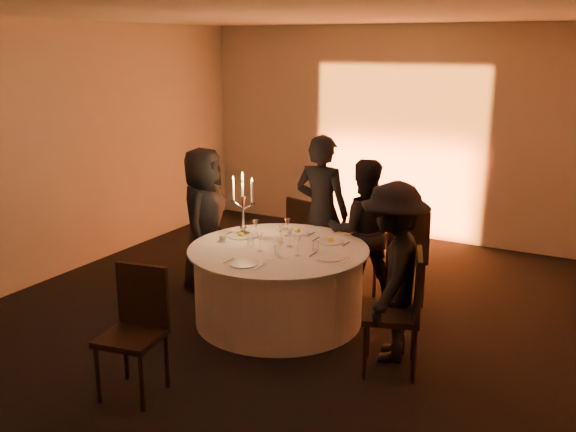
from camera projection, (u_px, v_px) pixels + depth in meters
The scene contains 32 objects.
floor at pixel (279, 319), 6.56m from camera, with size 7.00×7.00×0.00m, color black.
ceiling at pixel (277, 13), 5.78m from camera, with size 7.00×7.00×0.00m, color white.
wall_back at pixel (398, 133), 9.14m from camera, with size 7.00×7.00×0.00m, color beige.
wall_left at pixel (57, 152), 7.55m from camera, with size 7.00×7.00×0.00m, color beige.
uplighter_fixture at pixel (387, 235), 9.26m from camera, with size 0.25×0.12×0.10m, color black.
banquet_table at pixel (279, 284), 6.46m from camera, with size 1.80×1.80×0.77m.
chair_left at pixel (204, 228), 7.83m from camera, with size 0.58×0.58×0.97m.
chair_back_left at pixel (304, 229), 7.96m from camera, with size 0.49×0.49×0.90m.
chair_back_right at pixel (403, 252), 6.77m from camera, with size 0.65×0.65×1.06m.
chair_right at pixel (402, 305), 5.38m from camera, with size 0.59×0.59×1.07m.
chair_front at pixel (136, 323), 5.09m from camera, with size 0.52×0.52×1.04m.
guest_left at pixel (204, 219), 7.23m from camera, with size 0.80×0.52×1.63m, color black.
guest_back_left at pixel (322, 212), 7.24m from camera, with size 0.65×0.42×1.77m, color black.
guest_back_right at pixel (363, 231), 6.90m from camera, with size 0.76×0.59×1.56m, color black.
guest_right at pixel (393, 272), 5.59m from camera, with size 1.04×0.60×1.60m, color black.
plate_left at pixel (241, 235), 6.72m from camera, with size 0.36×0.27×0.08m.
plate_back_left at pixel (297, 231), 6.86m from camera, with size 0.35×0.28×0.08m.
plate_back_right at pixel (331, 241), 6.53m from camera, with size 0.35×0.27×0.08m.
plate_right at pixel (330, 257), 6.06m from camera, with size 0.36×0.29×0.01m.
plate_front at pixel (244, 263), 5.89m from camera, with size 0.36×0.27×0.01m.
coffee_cup at pixel (223, 238), 6.57m from camera, with size 0.11×0.11×0.07m.
candelabra at pixel (243, 213), 6.74m from camera, with size 0.29×0.14×0.68m.
wine_glass_a at pixel (287, 223), 6.71m from camera, with size 0.07×0.07×0.19m.
wine_glass_b at pixel (297, 242), 6.08m from camera, with size 0.07×0.07×0.19m.
wine_glass_c at pixel (260, 238), 6.21m from camera, with size 0.07×0.07×0.19m.
wine_glass_d at pixel (280, 244), 6.04m from camera, with size 0.07×0.07×0.19m.
wine_glass_e at pixel (281, 230), 6.49m from camera, with size 0.07×0.07×0.19m.
wine_glass_f at pixel (290, 233), 6.36m from camera, with size 0.07×0.07×0.19m.
wine_glass_g at pixel (256, 225), 6.66m from camera, with size 0.07×0.07×0.19m.
tumbler_a at pixel (316, 245), 6.29m from camera, with size 0.07×0.07×0.09m, color white.
tumbler_b at pixel (278, 250), 6.14m from camera, with size 0.07×0.07×0.09m, color white.
tumbler_c at pixel (251, 242), 6.39m from camera, with size 0.07×0.07×0.09m, color white.
Camera 1 is at (2.98, -5.28, 2.73)m, focal length 40.00 mm.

